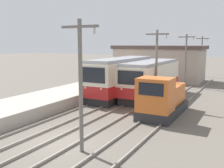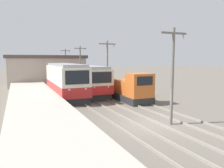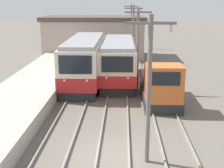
% 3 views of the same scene
% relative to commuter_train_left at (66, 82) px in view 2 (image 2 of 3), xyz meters
% --- Properties ---
extents(ground_plane, '(200.00, 200.00, 0.00)m').
position_rel_commuter_train_left_xyz_m(ground_plane, '(2.60, -12.70, -1.78)').
color(ground_plane, '#665E54').
extents(platform_left, '(4.50, 54.00, 0.92)m').
position_rel_commuter_train_left_xyz_m(platform_left, '(-3.65, -12.70, -1.32)').
color(platform_left, '#ADA599').
rests_on(platform_left, ground).
extents(track_left, '(1.54, 60.00, 0.14)m').
position_rel_commuter_train_left_xyz_m(track_left, '(0.00, -12.70, -1.71)').
color(track_left, gray).
rests_on(track_left, ground).
extents(track_center, '(1.54, 60.00, 0.14)m').
position_rel_commuter_train_left_xyz_m(track_center, '(2.80, -12.70, -1.71)').
color(track_center, gray).
rests_on(track_center, ground).
extents(track_right, '(1.54, 60.00, 0.14)m').
position_rel_commuter_train_left_xyz_m(track_right, '(5.80, -12.70, -1.71)').
color(track_right, gray).
rests_on(track_right, ground).
extents(commuter_train_left, '(2.84, 10.67, 3.85)m').
position_rel_commuter_train_left_xyz_m(commuter_train_left, '(0.00, 0.00, 0.00)').
color(commuter_train_left, '#28282B').
rests_on(commuter_train_left, ground).
extents(commuter_train_center, '(2.84, 10.22, 3.58)m').
position_rel_commuter_train_left_xyz_m(commuter_train_center, '(2.80, 0.98, -0.12)').
color(commuter_train_center, '#28282B').
rests_on(commuter_train_center, ground).
extents(shunting_locomotive, '(2.40, 5.80, 3.00)m').
position_rel_commuter_train_left_xyz_m(shunting_locomotive, '(5.80, -4.96, -0.58)').
color(shunting_locomotive, '#28282B').
rests_on(shunting_locomotive, ground).
extents(catenary_mast_near, '(2.00, 0.20, 6.39)m').
position_rel_commuter_train_left_xyz_m(catenary_mast_near, '(4.31, -13.20, 1.73)').
color(catenary_mast_near, slate).
rests_on(catenary_mast_near, ground).
extents(catenary_mast_mid, '(2.00, 0.20, 6.39)m').
position_rel_commuter_train_left_xyz_m(catenary_mast_mid, '(4.31, -2.03, 1.73)').
color(catenary_mast_mid, slate).
rests_on(catenary_mast_mid, ground).
extents(catenary_mast_far, '(2.00, 0.20, 6.39)m').
position_rel_commuter_train_left_xyz_m(catenary_mast_far, '(4.31, 9.13, 1.73)').
color(catenary_mast_far, slate).
rests_on(catenary_mast_far, ground).
extents(catenary_mast_distant, '(2.00, 0.20, 6.39)m').
position_rel_commuter_train_left_xyz_m(catenary_mast_distant, '(4.31, 20.29, 1.73)').
color(catenary_mast_distant, slate).
rests_on(catenary_mast_distant, ground).
extents(station_building, '(12.60, 6.30, 4.98)m').
position_rel_commuter_train_left_xyz_m(station_building, '(-0.38, 13.30, 0.73)').
color(station_building, '#AD9E8E').
rests_on(station_building, ground).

